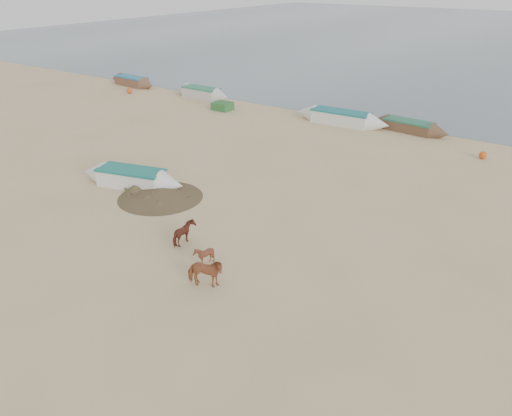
{
  "coord_description": "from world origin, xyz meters",
  "views": [
    {
      "loc": [
        10.56,
        -11.31,
        9.93
      ],
      "look_at": [
        0.0,
        4.0,
        1.0
      ],
      "focal_mm": 35.0,
      "sensor_mm": 36.0,
      "label": 1
    }
  ],
  "objects_px": {
    "cow_adult": "(205,273)",
    "calf_right": "(185,234)",
    "near_canoe": "(131,177)",
    "calf_front": "(204,255)"
  },
  "relations": [
    {
      "from": "calf_front",
      "to": "near_canoe",
      "type": "relative_size",
      "value": 0.14
    },
    {
      "from": "calf_front",
      "to": "calf_right",
      "type": "relative_size",
      "value": 0.84
    },
    {
      "from": "cow_adult",
      "to": "near_canoe",
      "type": "relative_size",
      "value": 0.23
    },
    {
      "from": "cow_adult",
      "to": "calf_front",
      "type": "height_order",
      "value": "cow_adult"
    },
    {
      "from": "near_canoe",
      "to": "cow_adult",
      "type": "bearing_deg",
      "value": -43.33
    },
    {
      "from": "cow_adult",
      "to": "calf_right",
      "type": "relative_size",
      "value": 1.41
    },
    {
      "from": "calf_front",
      "to": "calf_right",
      "type": "distance_m",
      "value": 1.77
    },
    {
      "from": "calf_right",
      "to": "near_canoe",
      "type": "height_order",
      "value": "calf_right"
    },
    {
      "from": "cow_adult",
      "to": "calf_front",
      "type": "distance_m",
      "value": 1.45
    },
    {
      "from": "calf_front",
      "to": "calf_right",
      "type": "xyz_separation_m",
      "value": [
        -1.61,
        0.75,
        0.07
      ]
    }
  ]
}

